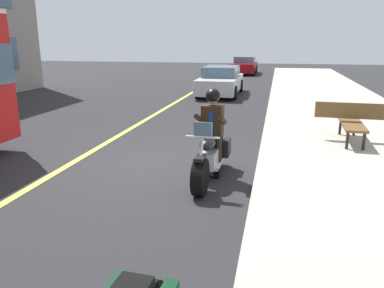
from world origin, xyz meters
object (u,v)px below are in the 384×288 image
(car_dark, at_px, (245,65))
(bench_sidewalk, at_px, (352,119))
(motorcycle_main, at_px, (210,157))
(car_silver, at_px, (221,81))
(rider_main, at_px, (212,125))

(car_dark, distance_m, bench_sidewalk, 22.30)
(motorcycle_main, distance_m, car_silver, 12.12)
(motorcycle_main, relative_size, car_dark, 0.48)
(car_dark, xyz_separation_m, bench_sidewalk, (21.82, 4.59, 0.02))
(car_silver, xyz_separation_m, car_dark, (-12.93, 0.06, 0.00))
(rider_main, distance_m, bench_sidewalk, 4.25)
(car_dark, bearing_deg, car_silver, -0.25)
(motorcycle_main, bearing_deg, car_dark, -176.50)
(bench_sidewalk, bearing_deg, motorcycle_main, -44.51)
(rider_main, relative_size, car_dark, 0.38)
(car_silver, relative_size, car_dark, 1.00)
(rider_main, height_order, car_silver, rider_main)
(rider_main, distance_m, car_dark, 24.80)
(motorcycle_main, xyz_separation_m, rider_main, (-0.19, 0.00, 0.58))
(rider_main, height_order, bench_sidewalk, rider_main)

